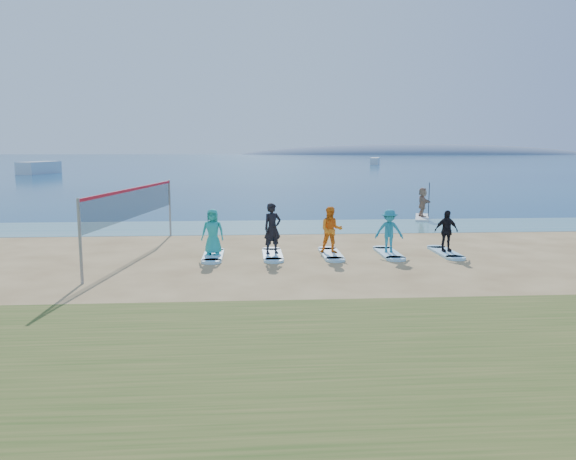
{
  "coord_description": "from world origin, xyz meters",
  "views": [
    {
      "loc": [
        -2.23,
        -17.09,
        3.93
      ],
      "look_at": [
        -0.89,
        2.0,
        1.1
      ],
      "focal_mm": 35.0,
      "sensor_mm": 36.0,
      "label": 1
    }
  ],
  "objects": [
    {
      "name": "surfboard_2",
      "position": [
        0.76,
        2.99,
        0.04
      ],
      "size": [
        0.7,
        2.2,
        0.09
      ],
      "primitive_type": "cube",
      "color": "#A4E1FE",
      "rests_on": "ground"
    },
    {
      "name": "paddleboarder",
      "position": [
        7.37,
        13.22,
        0.92
      ],
      "size": [
        0.49,
        1.49,
        1.61
      ],
      "primitive_type": "imported",
      "rotation": [
        0.0,
        0.0,
        1.56
      ],
      "color": "tan",
      "rests_on": "paddleboard"
    },
    {
      "name": "student_4",
      "position": [
        5.06,
        2.99,
        0.86
      ],
      "size": [
        0.93,
        0.44,
        1.54
      ],
      "primitive_type": "imported",
      "rotation": [
        0.0,
        0.0,
        0.08
      ],
      "color": "black",
      "rests_on": "surfboard_4"
    },
    {
      "name": "student_2",
      "position": [
        0.76,
        2.99,
        0.94
      ],
      "size": [
        0.88,
        0.72,
        1.7
      ],
      "primitive_type": "imported",
      "rotation": [
        0.0,
        0.0,
        -0.09
      ],
      "color": "orange",
      "rests_on": "surfboard_2"
    },
    {
      "name": "student_0",
      "position": [
        -3.54,
        2.99,
        0.92
      ],
      "size": [
        0.88,
        0.65,
        1.66
      ],
      "primitive_type": "imported",
      "rotation": [
        0.0,
        0.0,
        -0.16
      ],
      "color": "teal",
      "rests_on": "surfboard_0"
    },
    {
      "name": "surfboard_3",
      "position": [
        2.91,
        2.99,
        0.04
      ],
      "size": [
        0.7,
        2.2,
        0.09
      ],
      "primitive_type": "cube",
      "color": "#A4E1FE",
      "rests_on": "ground"
    },
    {
      "name": "student_3",
      "position": [
        2.91,
        2.99,
        0.88
      ],
      "size": [
        1.11,
        0.76,
        1.59
      ],
      "primitive_type": "imported",
      "rotation": [
        0.0,
        0.0,
        -0.18
      ],
      "color": "teal",
      "rests_on": "surfboard_3"
    },
    {
      "name": "shallow_water",
      "position": [
        0.0,
        10.5,
        0.01
      ],
      "size": [
        600.0,
        600.0,
        0.0
      ],
      "primitive_type": "plane",
      "color": "teal",
      "rests_on": "ground"
    },
    {
      "name": "surfboard_4",
      "position": [
        5.06,
        2.99,
        0.04
      ],
      "size": [
        0.7,
        2.2,
        0.09
      ],
      "primitive_type": "cube",
      "color": "#A4E1FE",
      "rests_on": "ground"
    },
    {
      "name": "island_ridge",
      "position": [
        95.0,
        300.0,
        0.0
      ],
      "size": [
        220.0,
        56.0,
        18.0
      ],
      "primitive_type": "ellipsoid",
      "color": "slate",
      "rests_on": "ground"
    },
    {
      "name": "volleyball_net",
      "position": [
        -6.42,
        3.62,
        1.9
      ],
      "size": [
        1.42,
        8.99,
        2.5
      ],
      "rotation": [
        0.0,
        0.0,
        -0.15
      ],
      "color": "gray",
      "rests_on": "ground"
    },
    {
      "name": "surfboard_0",
      "position": [
        -3.54,
        2.99,
        0.04
      ],
      "size": [
        0.7,
        2.2,
        0.09
      ],
      "primitive_type": "cube",
      "color": "#A4E1FE",
      "rests_on": "ground"
    },
    {
      "name": "surfboard_1",
      "position": [
        -1.39,
        2.99,
        0.04
      ],
      "size": [
        0.7,
        2.2,
        0.09
      ],
      "primitive_type": "cube",
      "color": "#A4E1FE",
      "rests_on": "ground"
    },
    {
      "name": "paddleboard",
      "position": [
        7.37,
        13.22,
        0.06
      ],
      "size": [
        1.56,
        3.07,
        0.12
      ],
      "primitive_type": "cube",
      "rotation": [
        0.0,
        0.0,
        -0.3
      ],
      "color": "silver",
      "rests_on": "ground"
    },
    {
      "name": "boat_offshore_b",
      "position": [
        26.64,
        110.23,
        0.0
      ],
      "size": [
        3.45,
        6.33,
        1.58
      ],
      "primitive_type": "cube",
      "rotation": [
        0.0,
        0.0,
        -0.29
      ],
      "color": "silver",
      "rests_on": "ground"
    },
    {
      "name": "student_1",
      "position": [
        -1.39,
        2.99,
        1.01
      ],
      "size": [
        0.8,
        0.68,
        1.85
      ],
      "primitive_type": "imported",
      "rotation": [
        0.0,
        0.0,
        0.43
      ],
      "color": "black",
      "rests_on": "surfboard_1"
    },
    {
      "name": "ground",
      "position": [
        0.0,
        0.0,
        0.0
      ],
      "size": [
        600.0,
        600.0,
        0.0
      ],
      "primitive_type": "plane",
      "color": "tan",
      "rests_on": "ground"
    },
    {
      "name": "ocean",
      "position": [
        0.0,
        160.0,
        0.01
      ],
      "size": [
        600.0,
        600.0,
        0.0
      ],
      "primitive_type": "plane",
      "color": "navy",
      "rests_on": "ground"
    },
    {
      "name": "boat_offshore_a",
      "position": [
        -33.41,
        69.35,
        0.0
      ],
      "size": [
        4.31,
        8.2,
        1.81
      ],
      "primitive_type": "cube",
      "rotation": [
        0.0,
        0.0,
        -0.23
      ],
      "color": "silver",
      "rests_on": "ground"
    }
  ]
}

